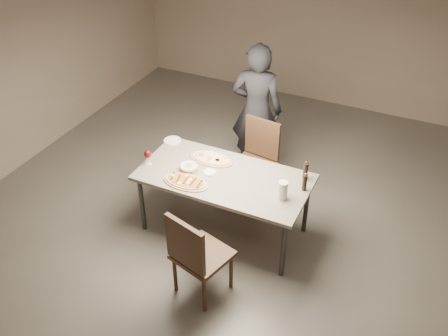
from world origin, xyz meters
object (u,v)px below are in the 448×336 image
at_px(carafe, 283,190).
at_px(pepper_mill_left, 305,182).
at_px(dining_table, 224,180).
at_px(bread_basket, 189,167).
at_px(ham_pizza, 211,159).
at_px(chair_far, 257,156).
at_px(chair_near, 195,253).
at_px(zucchini_pizza, 186,182).
at_px(diner, 257,110).

bearing_deg(carafe, pepper_mill_left, 55.84).
xyz_separation_m(dining_table, bread_basket, (-0.38, -0.07, 0.10)).
xyz_separation_m(ham_pizza, chair_far, (0.32, 0.55, -0.21)).
xyz_separation_m(bread_basket, pepper_mill_left, (1.21, 0.20, 0.05)).
bearing_deg(carafe, chair_near, -120.99).
bearing_deg(chair_near, zucchini_pizza, 139.99).
bearing_deg(chair_near, carafe, 74.61).
xyz_separation_m(ham_pizza, bread_basket, (-0.13, -0.28, 0.03)).
height_order(chair_far, diner, diner).
relative_size(pepper_mill_left, chair_far, 0.21).
bearing_deg(chair_far, diner, -58.46).
distance_m(ham_pizza, chair_far, 0.68).
bearing_deg(zucchini_pizza, dining_table, 24.98).
height_order(dining_table, pepper_mill_left, pepper_mill_left).
relative_size(zucchini_pizza, carafe, 2.52).
xyz_separation_m(dining_table, chair_near, (0.16, -0.96, -0.14)).
bearing_deg(chair_near, pepper_mill_left, 73.94).
relative_size(zucchini_pizza, bread_basket, 2.55).
xyz_separation_m(chair_near, diner, (-0.31, 2.21, 0.31)).
height_order(bread_basket, chair_far, chair_far).
bearing_deg(dining_table, ham_pizza, 140.43).
relative_size(pepper_mill_left, chair_near, 0.21).
xyz_separation_m(dining_table, ham_pizza, (-0.25, 0.21, 0.07)).
bearing_deg(dining_table, zucchini_pizza, -137.27).
xyz_separation_m(dining_table, zucchini_pizza, (-0.30, -0.28, 0.07)).
distance_m(dining_table, pepper_mill_left, 0.85).
height_order(chair_near, diner, diner).
distance_m(bread_basket, chair_far, 0.98).
xyz_separation_m(dining_table, diner, (-0.15, 1.25, 0.18)).
bearing_deg(pepper_mill_left, bread_basket, -170.63).
relative_size(bread_basket, chair_far, 0.20).
bearing_deg(pepper_mill_left, diner, 131.02).
distance_m(pepper_mill_left, chair_far, 1.03).
height_order(pepper_mill_left, chair_near, chair_near).
distance_m(zucchini_pizza, chair_near, 0.85).
bearing_deg(zucchini_pizza, carafe, -7.02).
xyz_separation_m(zucchini_pizza, bread_basket, (-0.08, 0.21, 0.03)).
bearing_deg(pepper_mill_left, chair_near, -121.66).
distance_m(bread_basket, carafe, 1.06).
xyz_separation_m(chair_near, chair_far, (-0.09, 1.72, -0.00)).
relative_size(carafe, chair_near, 0.20).
distance_m(dining_table, chair_near, 0.98).
height_order(zucchini_pizza, carafe, carafe).
xyz_separation_m(ham_pizza, chair_near, (0.41, -1.17, -0.21)).
xyz_separation_m(zucchini_pizza, ham_pizza, (0.05, 0.49, -0.00)).
xyz_separation_m(zucchini_pizza, pepper_mill_left, (1.13, 0.41, 0.08)).
height_order(pepper_mill_left, carafe, pepper_mill_left).
relative_size(dining_table, diner, 1.04).
xyz_separation_m(carafe, chair_near, (-0.52, -0.86, -0.29)).
relative_size(ham_pizza, pepper_mill_left, 2.42).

